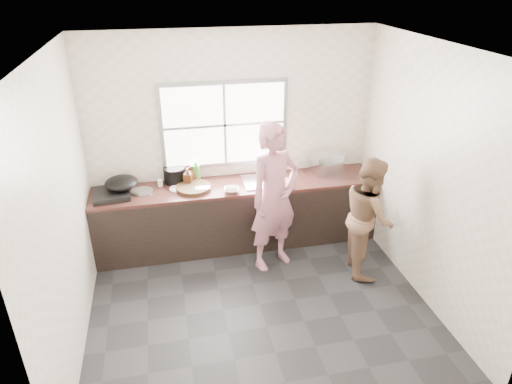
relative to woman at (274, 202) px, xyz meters
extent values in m
cube|color=#272729|center=(-0.34, -0.74, -0.85)|extent=(3.60, 3.20, 0.01)
cube|color=silver|center=(-0.34, -0.74, 1.86)|extent=(3.60, 3.20, 0.01)
cube|color=silver|center=(-0.34, 0.87, 0.50)|extent=(3.60, 0.01, 2.70)
cube|color=beige|center=(-2.14, -0.74, 0.50)|extent=(0.01, 3.20, 2.70)
cube|color=beige|center=(1.47, -0.74, 0.50)|extent=(0.01, 3.20, 2.70)
cube|color=beige|center=(-0.34, -2.34, 0.50)|extent=(3.60, 0.01, 2.70)
cube|color=black|center=(-0.34, 0.55, -0.44)|extent=(3.60, 0.62, 0.82)
cube|color=#3D1E19|center=(-0.34, 0.55, -0.01)|extent=(3.60, 0.64, 0.04)
cube|color=silver|center=(0.01, 0.55, 0.02)|extent=(0.55, 0.45, 0.02)
cylinder|color=silver|center=(0.01, 0.75, 0.16)|extent=(0.02, 0.02, 0.30)
cube|color=#9EA0A5|center=(-0.44, 0.85, 0.70)|extent=(1.60, 0.05, 1.10)
cube|color=white|center=(-0.44, 0.83, 0.70)|extent=(1.50, 0.01, 1.00)
imported|color=pink|center=(0.00, 0.00, 0.00)|extent=(0.73, 0.62, 1.69)
imported|color=brown|center=(1.05, -0.33, -0.13)|extent=(0.68, 0.80, 1.44)
cylinder|color=#312413|center=(-0.89, 0.52, 0.04)|extent=(0.50, 0.50, 0.04)
cube|color=silver|center=(-0.79, 0.45, 0.06)|extent=(0.18, 0.10, 0.01)
imported|color=silver|center=(-0.44, 0.35, 0.04)|extent=(0.21, 0.21, 0.05)
imported|color=white|center=(0.19, 0.34, 0.05)|extent=(0.26, 0.26, 0.06)
imported|color=white|center=(0.05, 0.34, 0.05)|extent=(0.23, 0.23, 0.07)
cylinder|color=black|center=(-1.10, 0.78, 0.11)|extent=(0.33, 0.33, 0.20)
cylinder|color=white|center=(-1.08, 0.56, 0.02)|extent=(0.24, 0.24, 0.02)
imported|color=#39862B|center=(-0.83, 0.78, 0.15)|extent=(0.14, 0.14, 0.28)
imported|color=#4C2513|center=(-0.94, 0.67, 0.12)|extent=(0.12, 0.12, 0.20)
imported|color=#472211|center=(-0.89, 0.78, 0.11)|extent=(0.16, 0.16, 0.18)
cylinder|color=silver|center=(-1.29, 0.69, 0.06)|extent=(0.08, 0.08, 0.09)
cube|color=black|center=(-1.86, 0.53, 0.05)|extent=(0.47, 0.47, 0.06)
ellipsoid|color=black|center=(-1.74, 0.60, 0.15)|extent=(0.46, 0.46, 0.15)
cube|color=#BBBCC1|center=(0.87, 0.65, 0.15)|extent=(0.40, 0.30, 0.28)
cylinder|color=#A7AAAD|center=(-1.51, 0.58, 0.02)|extent=(0.29, 0.29, 0.01)
cylinder|color=#BBBDC3|center=(-1.50, 0.58, 0.02)|extent=(0.26, 0.26, 0.01)
camera|label=1|loc=(-1.20, -4.56, 2.49)|focal=32.00mm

